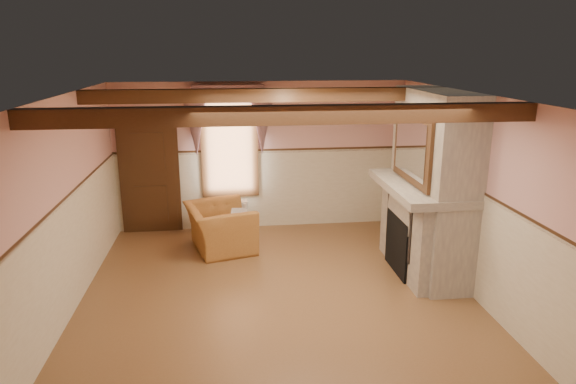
{
  "coord_description": "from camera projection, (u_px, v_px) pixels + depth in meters",
  "views": [
    {
      "loc": [
        -0.63,
        -6.58,
        3.38
      ],
      "look_at": [
        0.25,
        0.8,
        1.29
      ],
      "focal_mm": 32.0,
      "sensor_mm": 36.0,
      "label": 1
    }
  ],
  "objects": [
    {
      "name": "wall_front",
      "position": [
        314.0,
        309.0,
        4.03
      ],
      "size": [
        5.5,
        0.02,
        2.8
      ],
      "primitive_type": "cube",
      "color": "#D39992",
      "rests_on": "floor"
    },
    {
      "name": "firebox",
      "position": [
        402.0,
        244.0,
        7.95
      ],
      "size": [
        0.2,
        0.95,
        0.9
      ],
      "primitive_type": "cube",
      "color": "black",
      "rests_on": "floor"
    },
    {
      "name": "window_drapes",
      "position": [
        229.0,
        112.0,
        9.35
      ],
      "size": [
        1.3,
        0.14,
        1.4
      ],
      "primitive_type": "cube",
      "color": "gray",
      "rests_on": "wall_back"
    },
    {
      "name": "mantel_clock",
      "position": [
        404.0,
        165.0,
        8.46
      ],
      "size": [
        0.14,
        0.24,
        0.2
      ],
      "primitive_type": "cube",
      "color": "black",
      "rests_on": "mantel"
    },
    {
      "name": "overmantel_mirror",
      "position": [
        412.0,
        147.0,
        7.55
      ],
      "size": [
        0.06,
        1.44,
        1.04
      ],
      "primitive_type": "cube",
      "color": "silver",
      "rests_on": "fireplace"
    },
    {
      "name": "oil_lamp",
      "position": [
        415.0,
        170.0,
        7.96
      ],
      "size": [
        0.11,
        0.11,
        0.28
      ],
      "primitive_type": "cylinder",
      "color": "gold",
      "rests_on": "mantel"
    },
    {
      "name": "wall_left",
      "position": [
        64.0,
        208.0,
        6.58
      ],
      "size": [
        0.02,
        6.0,
        2.8
      ],
      "primitive_type": "cube",
      "color": "#D39992",
      "rests_on": "floor"
    },
    {
      "name": "window",
      "position": [
        230.0,
        144.0,
        9.6
      ],
      "size": [
        1.06,
        0.08,
        2.02
      ],
      "primitive_type": "cube",
      "color": "white",
      "rests_on": "wall_back"
    },
    {
      "name": "floor",
      "position": [
        277.0,
        295.0,
        7.27
      ],
      "size": [
        5.5,
        6.0,
        0.01
      ],
      "primitive_type": "cube",
      "color": "brown",
      "rests_on": "ground"
    },
    {
      "name": "mantel",
      "position": [
        421.0,
        187.0,
        7.74
      ],
      "size": [
        1.05,
        2.05,
        0.12
      ],
      "primitive_type": "cube",
      "color": "gray",
      "rests_on": "fireplace"
    },
    {
      "name": "armchair",
      "position": [
        220.0,
        228.0,
        8.86
      ],
      "size": [
        1.33,
        1.43,
        0.78
      ],
      "primitive_type": "imported",
      "rotation": [
        0.0,
        0.0,
        1.83
      ],
      "color": "#9E662D",
      "rests_on": "floor"
    },
    {
      "name": "bowl",
      "position": [
        419.0,
        179.0,
        7.79
      ],
      "size": [
        0.34,
        0.34,
        0.08
      ],
      "primitive_type": "imported",
      "color": "brown",
      "rests_on": "mantel"
    },
    {
      "name": "book_stack",
      "position": [
        239.0,
        216.0,
        8.63
      ],
      "size": [
        0.28,
        0.34,
        0.2
      ],
      "primitive_type": "cube",
      "rotation": [
        0.0,
        0.0,
        -0.08
      ],
      "color": "#B7AD8C",
      "rests_on": "side_table"
    },
    {
      "name": "chair_rail",
      "position": [
        277.0,
        194.0,
        6.87
      ],
      "size": [
        5.5,
        6.0,
        0.08
      ],
      "primitive_type": null,
      "color": "black",
      "rests_on": "wainscot"
    },
    {
      "name": "ceiling",
      "position": [
        276.0,
        95.0,
        6.52
      ],
      "size": [
        5.5,
        6.0,
        0.01
      ],
      "primitive_type": "cube",
      "color": "silver",
      "rests_on": "wall_back"
    },
    {
      "name": "wall_back",
      "position": [
        262.0,
        156.0,
        9.77
      ],
      "size": [
        5.5,
        0.02,
        2.8
      ],
      "primitive_type": "cube",
      "color": "#D39992",
      "rests_on": "floor"
    },
    {
      "name": "ceiling_beam_back",
      "position": [
        269.0,
        95.0,
        7.69
      ],
      "size": [
        5.5,
        0.18,
        0.2
      ],
      "primitive_type": "cube",
      "color": "black",
      "rests_on": "ceiling"
    },
    {
      "name": "candle_red",
      "position": [
        433.0,
        185.0,
        7.29
      ],
      "size": [
        0.06,
        0.06,
        0.16
      ],
      "primitive_type": "cylinder",
      "color": "#A8141A",
      "rests_on": "mantel"
    },
    {
      "name": "side_table",
      "position": [
        239.0,
        238.0,
        8.71
      ],
      "size": [
        0.57,
        0.57,
        0.55
      ],
      "primitive_type": "cylinder",
      "rotation": [
        0.0,
        0.0,
        -0.23
      ],
      "color": "brown",
      "rests_on": "floor"
    },
    {
      "name": "ceiling_beam_front",
      "position": [
        287.0,
        115.0,
        5.4
      ],
      "size": [
        5.5,
        0.18,
        0.2
      ],
      "primitive_type": "cube",
      "color": "black",
      "rests_on": "ceiling"
    },
    {
      "name": "radiator",
      "position": [
        229.0,
        217.0,
        9.7
      ],
      "size": [
        0.72,
        0.27,
        0.6
      ],
      "primitive_type": "cube",
      "rotation": [
        0.0,
        0.0,
        0.13
      ],
      "color": "silver",
      "rests_on": "floor"
    },
    {
      "name": "fireplace",
      "position": [
        433.0,
        184.0,
        7.75
      ],
      "size": [
        0.85,
        2.0,
        2.8
      ],
      "primitive_type": "cube",
      "color": "gray",
      "rests_on": "floor"
    },
    {
      "name": "jar_yellow",
      "position": [
        437.0,
        190.0,
        7.13
      ],
      "size": [
        0.06,
        0.06,
        0.12
      ],
      "primitive_type": "cylinder",
      "color": "yellow",
      "rests_on": "mantel"
    },
    {
      "name": "wainscot",
      "position": [
        277.0,
        246.0,
        7.07
      ],
      "size": [
        5.5,
        6.0,
        1.5
      ],
      "primitive_type": null,
      "color": "beige",
      "rests_on": "floor"
    },
    {
      "name": "door",
      "position": [
        150.0,
        178.0,
        9.56
      ],
      "size": [
        1.1,
        0.1,
        2.1
      ],
      "primitive_type": "cube",
      "color": "black",
      "rests_on": "floor"
    },
    {
      "name": "wall_right",
      "position": [
        471.0,
        194.0,
        7.21
      ],
      "size": [
        0.02,
        6.0,
        2.8
      ],
      "primitive_type": "cube",
      "color": "#D39992",
      "rests_on": "floor"
    }
  ]
}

